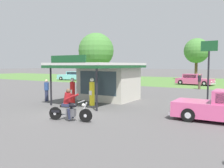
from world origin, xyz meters
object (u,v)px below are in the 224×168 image
motorcycle_with_rider (69,108)px  parked_car_back_row_right (72,76)px  parked_car_second_row_spare (111,79)px  bystander_standing_back_lot (199,81)px  gas_pump_offside (92,94)px  parked_car_back_row_centre (194,80)px  bystander_chatting_near_pumps (47,90)px  gas_pump_nearside (73,93)px  roadside_pole_sign (209,61)px

motorcycle_with_rider → parked_car_back_row_right: bearing=131.1°
parked_car_second_row_spare → bystander_standing_back_lot: bystander_standing_back_lot is taller
gas_pump_offside → parked_car_back_row_centre: (1.49, 21.21, -0.18)m
parked_car_back_row_right → bystander_chatting_near_pumps: bearing=-53.0°
gas_pump_nearside → motorcycle_with_rider: (3.05, -3.70, -0.18)m
parked_car_back_row_right → gas_pump_offside: bearing=-46.1°
parked_car_back_row_centre → gas_pump_nearside: bearing=-98.4°
gas_pump_offside → parked_car_second_row_spare: bearing=118.6°
bystander_chatting_near_pumps → bystander_standing_back_lot: bearing=63.1°
roadside_pole_sign → bystander_chatting_near_pumps: bearing=-154.1°
motorcycle_with_rider → parked_car_back_row_centre: bearing=89.8°
gas_pump_offside → gas_pump_nearside: bearing=-180.0°
gas_pump_offside → parked_car_back_row_centre: size_ratio=0.36×
motorcycle_with_rider → bystander_chatting_near_pumps: bearing=145.9°
parked_car_second_row_spare → bystander_chatting_near_pumps: 17.46m
parked_car_second_row_spare → parked_car_back_row_centre: bearing=21.5°
parked_car_back_row_right → parked_car_second_row_spare: bearing=-18.1°
bystander_standing_back_lot → gas_pump_nearside: bearing=-107.9°
gas_pump_offside → bystander_standing_back_lot: 15.91m
bystander_chatting_near_pumps → roadside_pole_sign: bearing=25.9°
motorcycle_with_rider → bystander_chatting_near_pumps: size_ratio=1.37×
gas_pump_offside → roadside_pole_sign: size_ratio=0.43×
bystander_chatting_near_pumps → gas_pump_nearside: bearing=-4.6°
gas_pump_nearside → motorcycle_with_rider: gas_pump_nearside is taller
parked_car_back_row_centre → parked_car_back_row_right: 21.10m
parked_car_back_row_centre → bystander_standing_back_lot: size_ratio=3.05×
motorcycle_with_rider → parked_car_back_row_centre: motorcycle_with_rider is taller
gas_pump_nearside → bystander_standing_back_lot: bearing=72.1°
parked_car_back_row_right → roadside_pole_sign: 29.85m
gas_pump_offside → parked_car_second_row_spare: (-9.27, 16.98, -0.17)m
gas_pump_offside → motorcycle_with_rider: (1.39, -3.70, -0.21)m
bystander_chatting_near_pumps → bystander_standing_back_lot: 17.19m
motorcycle_with_rider → parked_car_back_row_centre: 24.91m
parked_car_second_row_spare → bystander_chatting_near_pumps: bearing=-73.8°
parked_car_back_row_centre → parked_car_back_row_right: (-21.08, -0.86, 0.04)m
gas_pump_offside → roadside_pole_sign: bearing=41.1°
gas_pump_offside → roadside_pole_sign: (6.10, 5.31, 2.15)m
parked_car_back_row_right → bystander_chatting_near_pumps: (15.19, -20.13, 0.15)m
gas_pump_offside → parked_car_second_row_spare: size_ratio=0.37×
bystander_standing_back_lot → bystander_chatting_near_pumps: bearing=-116.9°
motorcycle_with_rider → parked_car_second_row_spare: (-10.67, 20.68, 0.04)m
gas_pump_offside → motorcycle_with_rider: gas_pump_offside is taller
gas_pump_nearside → gas_pump_offside: size_ratio=0.97×
parked_car_second_row_spare → bystander_standing_back_lot: bearing=-6.5°
gas_pump_nearside → motorcycle_with_rider: size_ratio=0.82×
gas_pump_nearside → parked_car_back_row_centre: size_ratio=0.35×
motorcycle_with_rider → roadside_pole_sign: size_ratio=0.51×
gas_pump_offside → parked_car_back_row_centre: 21.26m
motorcycle_with_rider → bystander_standing_back_lot: size_ratio=1.31×
parked_car_second_row_spare → parked_car_back_row_right: (-10.32, 3.37, 0.03)m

